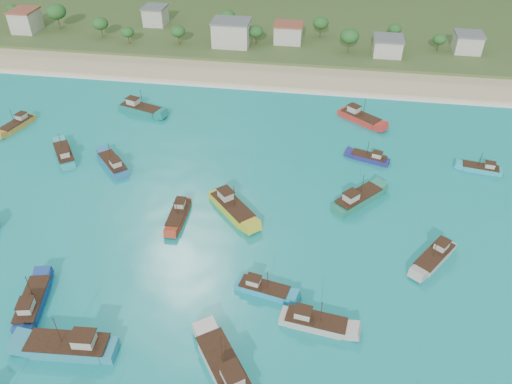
# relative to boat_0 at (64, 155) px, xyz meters

# --- Properties ---
(ground) EXTENTS (600.00, 600.00, 0.00)m
(ground) POSITION_rel_boat_0_xyz_m (52.30, -27.91, -0.73)
(ground) COLOR #0B737E
(ground) RESTS_ON ground
(beach) EXTENTS (400.00, 18.00, 1.20)m
(beach) POSITION_rel_boat_0_xyz_m (52.30, 51.09, -0.73)
(beach) COLOR beige
(beach) RESTS_ON ground
(land) EXTENTS (400.00, 110.00, 2.40)m
(land) POSITION_rel_boat_0_xyz_m (52.30, 112.09, -0.73)
(land) COLOR #385123
(land) RESTS_ON ground
(surf_line) EXTENTS (400.00, 2.50, 0.08)m
(surf_line) POSITION_rel_boat_0_xyz_m (52.30, 41.59, -0.73)
(surf_line) COLOR white
(surf_line) RESTS_ON ground
(village) EXTENTS (216.74, 29.20, 7.51)m
(village) POSITION_rel_boat_0_xyz_m (50.93, 72.50, 3.92)
(village) COLOR beige
(village) RESTS_ON ground
(vegetation) EXTENTS (275.91, 25.61, 8.83)m
(vegetation) POSITION_rel_boat_0_xyz_m (37.72, 74.57, 4.35)
(vegetation) COLOR #235623
(vegetation) RESTS_ON ground
(boat_0) EXTENTS (8.60, 10.31, 6.18)m
(boat_0) POSITION_rel_boat_0_xyz_m (0.00, 0.00, 0.00)
(boat_0) COLOR teal
(boat_0) RESTS_ON ground
(boat_1) EXTENTS (9.34, 9.64, 6.13)m
(boat_1) POSITION_rel_boat_0_xyz_m (12.25, -1.97, -0.01)
(boat_1) COLOR #26679D
(boat_1) RESTS_ON ground
(boat_4) EXTENTS (5.16, 10.07, 5.71)m
(boat_4) POSITION_rel_boat_0_xyz_m (-17.65, 11.21, -0.09)
(boat_4) COLOR #C88632
(boat_4) RESTS_ON ground
(boat_5) EXTENTS (9.32, 4.36, 5.31)m
(boat_5) POSITION_rel_boat_0_xyz_m (49.43, -32.12, -0.16)
(boat_5) COLOR #2291BC
(boat_5) RESTS_ON ground
(boat_6) EXTENTS (11.15, 9.70, 6.78)m
(boat_6) POSITION_rel_boat_0_xyz_m (65.26, 27.24, 0.11)
(boat_6) COLOR red
(boat_6) RESTS_ON ground
(boat_7) EXTENTS (10.25, 10.89, 6.83)m
(boat_7) POSITION_rel_boat_0_xyz_m (64.47, -6.45, 0.12)
(boat_7) COLOR #1E775D
(boat_7) RESTS_ON ground
(boat_9) EXTENTS (10.47, 4.34, 6.01)m
(boat_9) POSITION_rel_boat_0_xyz_m (57.95, -37.55, -0.03)
(boat_9) COLOR #B9AEA7
(boat_9) RESTS_ON ground
(boat_10) EXTENTS (2.90, 9.39, 5.53)m
(boat_10) POSITION_rel_boat_0_xyz_m (30.90, -16.18, -0.12)
(boat_10) COLOR #A9331E
(boat_10) RESTS_ON ground
(boat_15) EXTENTS (5.38, 11.10, 6.31)m
(boat_15) POSITION_rel_boat_0_xyz_m (14.56, -40.63, 0.02)
(boat_15) COLOR navy
(boat_15) RESTS_ON ground
(boat_16) EXTENTS (13.06, 4.71, 7.57)m
(boat_16) POSITION_rel_boat_0_xyz_m (23.99, -47.34, 0.25)
(boat_16) COLOR teal
(boat_16) RESTS_ON ground
(boat_18) EXTENTS (10.57, 12.67, 7.60)m
(boat_18) POSITION_rel_boat_0_xyz_m (46.47, -47.59, 0.26)
(boat_18) COLOR beige
(boat_18) RESTS_ON ground
(boat_22) EXTENTS (8.87, 4.98, 5.03)m
(boat_22) POSITION_rel_boat_0_xyz_m (67.23, 9.49, -0.21)
(boat_22) COLOR navy
(boat_22) RESTS_ON ground
(boat_23) EXTENTS (10.79, 11.28, 7.13)m
(boat_23) POSITION_rel_boat_0_xyz_m (40.59, -12.87, 0.17)
(boat_23) COLOR gold
(boat_23) RESTS_ON ground
(boat_25) EXTENTS (12.25, 6.99, 6.94)m
(boat_25) POSITION_rel_boat_0_xyz_m (9.56, 23.20, 0.14)
(boat_25) COLOR #17736A
(boat_25) RESTS_ON ground
(boat_28) EXTENTS (8.33, 10.04, 6.01)m
(boat_28) POSITION_rel_boat_0_xyz_m (77.40, -20.53, -0.03)
(boat_28) COLOR #B0A79F
(boat_28) RESTS_ON ground
(boat_29) EXTENTS (8.56, 3.75, 4.89)m
(boat_29) POSITION_rel_boat_0_xyz_m (90.79, 8.94, -0.24)
(boat_29) COLOR #25A3BC
(boat_29) RESTS_ON ground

